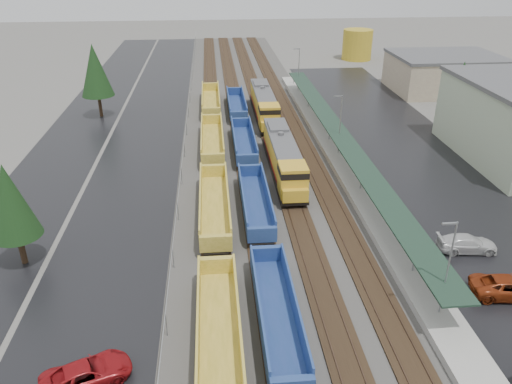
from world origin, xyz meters
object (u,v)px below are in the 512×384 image
Objects in this scene: well_string_blue at (264,248)px; storage_tank at (357,45)px; locomotive_trail at (264,104)px; locomotive_lead at (284,157)px; parked_car_east_c at (467,244)px; well_string_yellow at (216,258)px; parked_car_east_b at (509,287)px; parked_car_west_c at (87,374)px.

well_string_blue is 14.55× the size of storage_tank.
locomotive_trail is at bearing -121.66° from storage_tank.
locomotive_lead is 3.66× the size of parked_car_east_c.
locomotive_lead is at bearing -112.36° from storage_tank.
locomotive_lead is 19.78m from well_string_yellow.
locomotive_lead is at bearing 38.57° from parked_car_east_b.
well_string_blue is at bearing 17.67° from well_string_yellow.
well_string_blue is at bearing -96.04° from locomotive_trail.
well_string_yellow is at bearing -162.33° from well_string_blue.
parked_car_east_b is (-12.03, -86.37, -2.56)m from storage_tank.
well_string_blue is 19.06m from parked_car_east_b.
locomotive_trail is 40.48m from parked_car_east_c.
well_string_blue is 17.20× the size of parked_car_east_b.
storage_tank is at bearing -0.19° from parked_car_east_b.
parked_car_west_c is (-16.02, -50.04, -1.53)m from locomotive_trail.
locomotive_lead is at bearing 76.60° from well_string_blue.
parked_car_west_c is (-12.02, -12.25, -0.42)m from well_string_blue.
well_string_blue reaches higher than parked_car_east_b.
well_string_yellow is 4.20m from well_string_blue.
well_string_blue reaches higher than parked_car_east_c.
parked_car_east_b is (29.93, 5.74, 0.04)m from parked_car_west_c.
locomotive_trail is 0.19× the size of well_string_blue.
well_string_blue reaches higher than parked_car_west_c.
well_string_yellow is at bearing -112.70° from storage_tank.
parked_car_east_c is at bearing -0.99° from well_string_blue.
parked_car_east_b is (13.91, -44.30, -1.49)m from locomotive_trail.
locomotive_trail reaches higher than parked_car_east_c.
parked_car_east_c is (29.65, 11.94, -0.00)m from parked_car_west_c.
storage_tank is (29.94, 79.86, 2.19)m from well_string_blue.
locomotive_lead is 21.00m from locomotive_trail.
parked_car_east_b is at bearing -59.16° from locomotive_lead.
locomotive_trail is 0.18× the size of well_string_yellow.
storage_tank is at bearing 67.64° from locomotive_lead.
locomotive_lead is at bearing 43.92° from parked_car_east_c.
well_string_yellow reaches higher than parked_car_east_c.
parked_car_east_b is at bearing -97.93° from storage_tank.
locomotive_lead reaches higher than well_string_blue.
locomotive_lead is 68.20m from storage_tank.
well_string_yellow is 18.73× the size of parked_car_east_b.
locomotive_trail reaches higher than well_string_blue.
storage_tank reaches higher than well_string_blue.
well_string_blue is 18.18× the size of parked_car_west_c.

